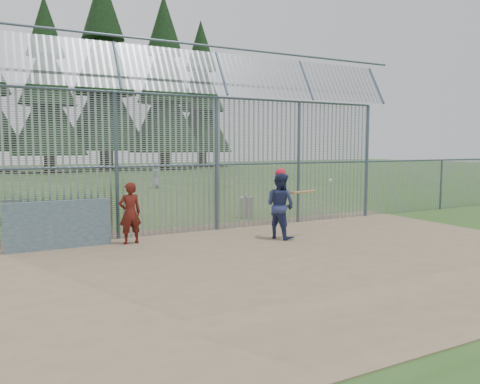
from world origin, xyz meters
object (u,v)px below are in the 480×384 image
dugout_wall (59,225)px  onlooker (130,213)px  trash_can (246,207)px  batter (280,206)px

dugout_wall → onlooker: 1.75m
onlooker → trash_can: 5.50m
dugout_wall → batter: batter is taller
batter → trash_can: size_ratio=2.21×
onlooker → batter: bearing=160.3°
dugout_wall → onlooker: onlooker is taller
dugout_wall → batter: 5.76m
batter → trash_can: bearing=-34.4°
onlooker → trash_can: bearing=-154.3°
batter → onlooker: bearing=52.8°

